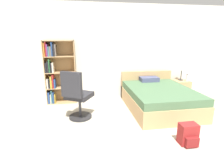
# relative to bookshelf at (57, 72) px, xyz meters

# --- Properties ---
(wall_back) EXTENTS (9.00, 0.06, 2.60)m
(wall_back) POSITION_rel_bookshelf_xyz_m (1.91, 0.21, 0.45)
(wall_back) COLOR silver
(wall_back) RESTS_ON ground_plane
(bookshelf) EXTENTS (0.77, 0.30, 1.64)m
(bookshelf) POSITION_rel_bookshelf_xyz_m (0.00, 0.00, 0.00)
(bookshelf) COLOR tan
(bookshelf) RESTS_ON ground_plane
(bed) EXTENTS (1.47, 1.92, 0.78)m
(bed) POSITION_rel_bookshelf_xyz_m (2.49, -0.80, -0.58)
(bed) COLOR tan
(bed) RESTS_ON ground_plane
(office_chair) EXTENTS (0.67, 0.71, 1.07)m
(office_chair) POSITION_rel_bookshelf_xyz_m (0.54, -1.13, -0.33)
(office_chair) COLOR #232326
(office_chair) RESTS_ON ground_plane
(nightstand) EXTENTS (0.42, 0.48, 0.50)m
(nightstand) POSITION_rel_bookshelf_xyz_m (3.50, -0.10, -0.60)
(nightstand) COLOR tan
(nightstand) RESTS_ON ground_plane
(table_lamp) EXTENTS (0.22, 0.22, 0.48)m
(table_lamp) POSITION_rel_bookshelf_xyz_m (3.50, -0.07, 0.02)
(table_lamp) COLOR #333333
(table_lamp) RESTS_ON nightstand
(water_bottle) EXTENTS (0.06, 0.06, 0.20)m
(water_bottle) POSITION_rel_bookshelf_xyz_m (3.61, -0.21, -0.25)
(water_bottle) COLOR silver
(water_bottle) RESTS_ON nightstand
(backpack_red) EXTENTS (0.29, 0.25, 0.35)m
(backpack_red) POSITION_rel_bookshelf_xyz_m (2.34, -2.35, -0.68)
(backpack_red) COLOR maroon
(backpack_red) RESTS_ON ground_plane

